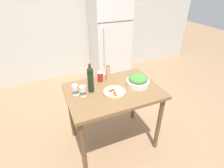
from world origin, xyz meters
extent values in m
plane|color=#9E7A56|center=(0.00, 0.00, 0.00)|extent=(14.00, 14.00, 0.00)
cube|color=silver|center=(0.00, 2.27, 1.30)|extent=(6.40, 0.06, 2.60)
cube|color=silver|center=(0.73, 1.89, 0.92)|extent=(0.77, 0.67, 1.83)
cube|color=black|center=(0.73, 1.55, 1.32)|extent=(0.75, 0.01, 0.01)
cylinder|color=#B2B2B7|center=(0.46, 1.54, 0.82)|extent=(0.02, 0.02, 0.82)
cube|color=brown|center=(0.00, 0.00, 0.87)|extent=(1.12, 0.78, 0.04)
cylinder|color=brown|center=(-0.50, -0.33, 0.42)|extent=(0.06, 0.06, 0.85)
cylinder|color=brown|center=(0.50, -0.33, 0.42)|extent=(0.06, 0.06, 0.85)
cylinder|color=brown|center=(-0.50, 0.33, 0.42)|extent=(0.06, 0.06, 0.85)
cylinder|color=brown|center=(0.50, 0.33, 0.42)|extent=(0.06, 0.06, 0.85)
cylinder|color=black|center=(-0.25, 0.08, 1.02)|extent=(0.07, 0.07, 0.26)
sphere|color=black|center=(-0.25, 0.08, 1.17)|extent=(0.07, 0.07, 0.07)
cylinder|color=black|center=(-0.25, 0.08, 1.20)|extent=(0.03, 0.03, 0.06)
cylinder|color=maroon|center=(-0.25, 0.08, 1.24)|extent=(0.03, 0.03, 0.02)
cylinder|color=silver|center=(-0.37, 0.02, 0.89)|extent=(0.07, 0.07, 0.00)
cylinder|color=silver|center=(-0.37, 0.02, 0.93)|extent=(0.01, 0.01, 0.07)
cylinder|color=white|center=(-0.37, 0.02, 0.99)|extent=(0.07, 0.07, 0.06)
cylinder|color=maroon|center=(-0.37, 0.02, 0.96)|extent=(0.06, 0.06, 0.01)
cylinder|color=silver|center=(-0.44, 0.07, 0.89)|extent=(0.07, 0.07, 0.00)
cylinder|color=silver|center=(-0.44, 0.07, 0.93)|extent=(0.01, 0.01, 0.07)
cylinder|color=white|center=(-0.44, 0.07, 0.99)|extent=(0.07, 0.07, 0.06)
cylinder|color=maroon|center=(-0.44, 0.07, 0.97)|extent=(0.06, 0.06, 0.02)
cylinder|color=tan|center=(0.04, 0.27, 0.98)|extent=(0.06, 0.06, 0.19)
sphere|color=tan|center=(0.04, 0.27, 1.10)|extent=(0.05, 0.05, 0.05)
cylinder|color=white|center=(0.33, -0.02, 0.92)|extent=(0.28, 0.28, 0.07)
ellipsoid|color=#478438|center=(0.33, -0.02, 0.98)|extent=(0.24, 0.24, 0.10)
cylinder|color=#DBC189|center=(-0.02, -0.07, 0.90)|extent=(0.26, 0.26, 0.02)
torus|color=#DBC189|center=(-0.02, -0.07, 0.92)|extent=(0.26, 0.26, 0.02)
cylinder|color=red|center=(-0.06, -0.05, 0.92)|extent=(0.04, 0.04, 0.01)
cylinder|color=red|center=(-0.03, -0.09, 0.92)|extent=(0.03, 0.03, 0.01)
cylinder|color=red|center=(-0.02, -0.04, 0.92)|extent=(0.03, 0.03, 0.01)
cylinder|color=red|center=(-0.03, -0.04, 0.92)|extent=(0.03, 0.03, 0.01)
cylinder|color=#E24617|center=(-0.04, -0.16, 0.92)|extent=(0.03, 0.03, 0.01)
cylinder|color=red|center=(-0.03, -0.13, 0.92)|extent=(0.04, 0.04, 0.01)
cylinder|color=#B2231E|center=(-0.07, 0.26, 0.95)|extent=(0.07, 0.07, 0.12)
cylinder|color=white|center=(-0.07, 0.26, 1.02)|extent=(0.07, 0.07, 0.01)
camera|label=1|loc=(-0.70, -1.61, 2.06)|focal=28.00mm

